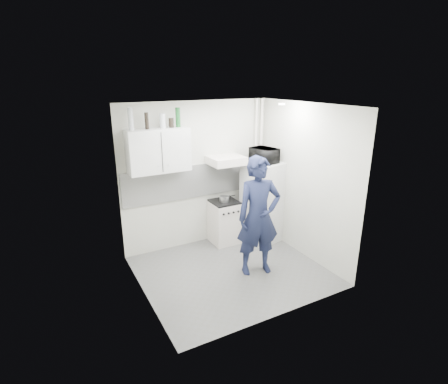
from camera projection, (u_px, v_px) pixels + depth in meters
name	position (u px, v px, depth m)	size (l,w,h in m)	color
floor	(231.00, 271.00, 5.62)	(2.80, 2.80, 0.00)	#575757
ceiling	(233.00, 105.00, 4.80)	(2.80, 2.80, 0.00)	white
wall_back	(197.00, 175.00, 6.25)	(2.80, 2.80, 0.00)	beige
wall_left	(139.00, 211.00, 4.58)	(2.60, 2.60, 0.00)	beige
wall_right	(304.00, 182.00, 5.84)	(2.60, 2.60, 0.00)	beige
person	(259.00, 217.00, 5.34)	(0.68, 0.45, 1.88)	#171D3A
stove	(224.00, 222.00, 6.52)	(0.49, 0.49, 0.79)	silver
fridge	(263.00, 202.00, 6.51)	(0.62, 0.62, 1.51)	white
stove_top	(224.00, 202.00, 6.39)	(0.47, 0.47, 0.03)	black
saucepan	(224.00, 199.00, 6.35)	(0.18, 0.18, 0.10)	silver
microwave	(264.00, 155.00, 6.24)	(0.32, 0.48, 0.27)	black
bottle_a	(131.00, 119.00, 5.25)	(0.08, 0.08, 0.34)	#B2B7BC
bottle_c	(147.00, 121.00, 5.38)	(0.06, 0.06, 0.26)	black
canister_a	(162.00, 121.00, 5.49)	(0.09, 0.09, 0.23)	#B2B7BC
canister_b	(171.00, 123.00, 5.57)	(0.08, 0.08, 0.15)	black
bottle_e	(178.00, 117.00, 5.60)	(0.08, 0.08, 0.31)	#144C1E
upper_cabinet	(158.00, 150.00, 5.60)	(1.00, 0.35, 0.70)	white
range_hood	(226.00, 160.00, 6.16)	(0.60, 0.50, 0.14)	silver
backsplash	(198.00, 181.00, 6.27)	(2.74, 0.03, 0.60)	white
pipe_a	(260.00, 168.00, 6.78)	(0.05, 0.05, 2.60)	silver
pipe_b	(255.00, 168.00, 6.72)	(0.04, 0.04, 2.60)	silver
ceiling_spot_fixture	(282.00, 104.00, 5.43)	(0.10, 0.10, 0.02)	white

